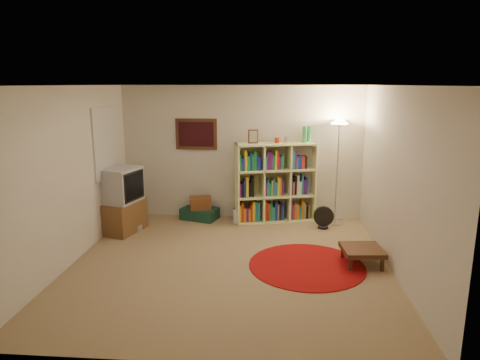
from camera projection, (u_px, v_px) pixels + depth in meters
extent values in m
cube|color=#927956|center=(230.00, 264.00, 6.12)|extent=(4.50, 4.50, 0.02)
cube|color=white|center=(229.00, 85.00, 5.57)|extent=(4.50, 4.50, 0.02)
cube|color=beige|center=(242.00, 153.00, 8.05)|extent=(4.50, 0.02, 2.50)
cube|color=beige|center=(202.00, 236.00, 3.65)|extent=(4.50, 0.02, 2.50)
cube|color=beige|center=(70.00, 176.00, 6.02)|extent=(0.02, 4.50, 2.50)
cube|color=beige|center=(398.00, 182.00, 5.68)|extent=(0.02, 4.50, 2.50)
cube|color=#3B2014|center=(196.00, 134.00, 8.00)|extent=(0.78, 0.04, 0.58)
cube|color=#3C0C12|center=(196.00, 134.00, 7.98)|extent=(0.66, 0.01, 0.46)
cube|color=white|center=(106.00, 143.00, 7.22)|extent=(0.03, 1.00, 1.20)
cube|color=beige|center=(341.00, 157.00, 7.89)|extent=(0.08, 0.01, 0.12)
cube|color=#F7FFAA|center=(275.00, 220.00, 8.07)|extent=(1.53, 0.77, 0.03)
cube|color=#F7FFAA|center=(276.00, 144.00, 7.75)|extent=(1.53, 0.77, 0.03)
cube|color=#F7FFAA|center=(237.00, 184.00, 7.79)|extent=(0.14, 0.42, 1.47)
cube|color=#F7FFAA|center=(312.00, 181.00, 8.03)|extent=(0.14, 0.42, 1.47)
cube|color=#F7FFAA|center=(273.00, 180.00, 8.10)|extent=(1.43, 0.39, 1.47)
cube|color=#F7FFAA|center=(262.00, 183.00, 7.87)|extent=(0.13, 0.39, 1.41)
cube|color=#F7FFAA|center=(288.00, 182.00, 7.95)|extent=(0.13, 0.39, 1.41)
cube|color=#F7FFAA|center=(275.00, 195.00, 7.96)|extent=(1.46, 0.74, 0.03)
cube|color=#F7FFAA|center=(275.00, 170.00, 7.85)|extent=(1.46, 0.74, 0.03)
cube|color=yellow|center=(239.00, 213.00, 7.87)|extent=(0.09, 0.17, 0.32)
cube|color=red|center=(242.00, 211.00, 7.87)|extent=(0.08, 0.17, 0.38)
cube|color=orange|center=(244.00, 214.00, 7.89)|extent=(0.08, 0.17, 0.26)
cube|color=#571A6A|center=(247.00, 214.00, 7.90)|extent=(0.08, 0.17, 0.26)
cube|color=orange|center=(249.00, 215.00, 7.91)|extent=(0.07, 0.17, 0.23)
cube|color=red|center=(251.00, 212.00, 7.91)|extent=(0.07, 0.17, 0.31)
cube|color=yellow|center=(253.00, 211.00, 7.91)|extent=(0.08, 0.17, 0.37)
cube|color=teal|center=(256.00, 211.00, 7.92)|extent=(0.08, 0.17, 0.38)
cube|color=teal|center=(258.00, 211.00, 7.93)|extent=(0.08, 0.17, 0.34)
cube|color=#571A6A|center=(239.00, 190.00, 7.78)|extent=(0.09, 0.17, 0.24)
cube|color=black|center=(242.00, 189.00, 7.78)|extent=(0.08, 0.17, 0.26)
cube|color=#1A279F|center=(244.00, 188.00, 7.78)|extent=(0.08, 0.17, 0.31)
cube|color=yellow|center=(247.00, 187.00, 7.79)|extent=(0.08, 0.17, 0.35)
cube|color=black|center=(249.00, 189.00, 7.80)|extent=(0.09, 0.17, 0.27)
cube|color=black|center=(252.00, 186.00, 7.80)|extent=(0.09, 0.17, 0.36)
cube|color=#1A843F|center=(239.00, 163.00, 7.67)|extent=(0.09, 0.17, 0.29)
cube|color=#1A279F|center=(242.00, 164.00, 7.68)|extent=(0.09, 0.18, 0.24)
cube|color=yellow|center=(245.00, 161.00, 7.68)|extent=(0.08, 0.17, 0.37)
cube|color=#1A843F|center=(248.00, 163.00, 7.69)|extent=(0.09, 0.18, 0.28)
cube|color=#1A279F|center=(250.00, 161.00, 7.70)|extent=(0.07, 0.17, 0.33)
cube|color=#1A843F|center=(252.00, 162.00, 7.70)|extent=(0.07, 0.17, 0.30)
cube|color=#1A843F|center=(254.00, 161.00, 7.71)|extent=(0.09, 0.18, 0.36)
cube|color=#1A279F|center=(257.00, 162.00, 7.72)|extent=(0.07, 0.17, 0.29)
cube|color=#1A279F|center=(259.00, 164.00, 7.73)|extent=(0.09, 0.17, 0.25)
cube|color=red|center=(265.00, 211.00, 7.95)|extent=(0.08, 0.17, 0.36)
cube|color=red|center=(268.00, 211.00, 7.96)|extent=(0.08, 0.17, 0.33)
cube|color=#1A843F|center=(270.00, 211.00, 7.97)|extent=(0.09, 0.17, 0.34)
cube|color=teal|center=(273.00, 213.00, 7.99)|extent=(0.08, 0.17, 0.25)
cube|color=#1A279F|center=(275.00, 211.00, 7.98)|extent=(0.09, 0.17, 0.34)
cube|color=#917D4F|center=(277.00, 211.00, 8.00)|extent=(0.07, 0.17, 0.30)
cube|color=black|center=(279.00, 210.00, 8.00)|extent=(0.08, 0.17, 0.34)
cube|color=#1A279F|center=(282.00, 212.00, 8.01)|extent=(0.09, 0.17, 0.29)
cube|color=#571A6A|center=(265.00, 189.00, 7.86)|extent=(0.07, 0.17, 0.25)
cube|color=teal|center=(267.00, 187.00, 7.86)|extent=(0.08, 0.17, 0.31)
cube|color=#1A843F|center=(269.00, 189.00, 7.87)|extent=(0.08, 0.17, 0.24)
cube|color=#917D4F|center=(271.00, 188.00, 7.87)|extent=(0.07, 0.17, 0.28)
cube|color=teal|center=(273.00, 187.00, 7.88)|extent=(0.07, 0.17, 0.31)
cube|color=teal|center=(275.00, 188.00, 7.89)|extent=(0.09, 0.18, 0.25)
cube|color=yellow|center=(278.00, 186.00, 7.89)|extent=(0.07, 0.17, 0.33)
cube|color=orange|center=(280.00, 186.00, 7.89)|extent=(0.07, 0.17, 0.33)
cube|color=#571A6A|center=(281.00, 188.00, 7.91)|extent=(0.07, 0.17, 0.27)
cube|color=teal|center=(265.00, 163.00, 7.75)|extent=(0.07, 0.17, 0.25)
cube|color=#571A6A|center=(268.00, 161.00, 7.75)|extent=(0.08, 0.17, 0.35)
cube|color=#571A6A|center=(270.00, 161.00, 7.76)|extent=(0.09, 0.18, 0.33)
cube|color=#1A843F|center=(273.00, 162.00, 7.77)|extent=(0.08, 0.17, 0.28)
cube|color=yellow|center=(275.00, 160.00, 7.77)|extent=(0.07, 0.17, 0.36)
cube|color=red|center=(277.00, 161.00, 7.78)|extent=(0.07, 0.17, 0.32)
cube|color=#571A6A|center=(279.00, 163.00, 7.79)|extent=(0.08, 0.17, 0.25)
cube|color=#1A843F|center=(281.00, 162.00, 7.80)|extent=(0.09, 0.17, 0.27)
cube|color=#571A6A|center=(291.00, 209.00, 8.03)|extent=(0.08, 0.17, 0.36)
cube|color=red|center=(293.00, 211.00, 8.05)|extent=(0.08, 0.17, 0.28)
cube|color=#917D4F|center=(294.00, 210.00, 8.05)|extent=(0.07, 0.17, 0.32)
cube|color=orange|center=(297.00, 211.00, 8.06)|extent=(0.09, 0.17, 0.29)
cube|color=teal|center=(299.00, 212.00, 8.07)|extent=(0.09, 0.17, 0.25)
cube|color=orange|center=(302.00, 209.00, 8.07)|extent=(0.08, 0.17, 0.35)
cube|color=#917D4F|center=(304.00, 210.00, 8.08)|extent=(0.08, 0.17, 0.29)
cube|color=black|center=(306.00, 212.00, 8.10)|extent=(0.08, 0.17, 0.23)
cube|color=#917D4F|center=(308.00, 211.00, 8.10)|extent=(0.07, 0.17, 0.27)
cube|color=#571A6A|center=(291.00, 188.00, 7.94)|extent=(0.07, 0.17, 0.24)
cube|color=#917D4F|center=(293.00, 188.00, 7.95)|extent=(0.07, 0.17, 0.24)
cube|color=black|center=(295.00, 185.00, 7.94)|extent=(0.08, 0.17, 0.34)
cube|color=white|center=(297.00, 184.00, 7.95)|extent=(0.08, 0.17, 0.36)
cube|color=white|center=(299.00, 187.00, 7.97)|extent=(0.08, 0.17, 0.24)
cube|color=teal|center=(301.00, 184.00, 7.96)|extent=(0.07, 0.17, 0.38)
cube|color=#571A6A|center=(303.00, 186.00, 7.98)|extent=(0.08, 0.17, 0.27)
cube|color=#1A279F|center=(305.00, 185.00, 7.98)|extent=(0.07, 0.17, 0.31)
cube|color=teal|center=(292.00, 159.00, 7.82)|extent=(0.09, 0.18, 0.37)
cube|color=#571A6A|center=(295.00, 160.00, 7.84)|extent=(0.07, 0.17, 0.34)
cube|color=teal|center=(296.00, 163.00, 7.85)|extent=(0.07, 0.17, 0.23)
cube|color=#1A279F|center=(298.00, 162.00, 7.85)|extent=(0.07, 0.17, 0.25)
cube|color=#1A279F|center=(300.00, 162.00, 7.86)|extent=(0.07, 0.17, 0.24)
cube|color=red|center=(302.00, 162.00, 7.87)|extent=(0.09, 0.18, 0.25)
cube|color=black|center=(305.00, 162.00, 7.88)|extent=(0.08, 0.17, 0.25)
cube|color=#3B2014|center=(253.00, 136.00, 7.67)|extent=(0.18, 0.06, 0.25)
cube|color=#9F9484|center=(253.00, 137.00, 7.65)|extent=(0.13, 0.04, 0.20)
cylinder|color=#AC240F|center=(277.00, 140.00, 7.74)|extent=(0.10, 0.10, 0.09)
cylinder|color=silver|center=(286.00, 140.00, 7.77)|extent=(0.09, 0.09, 0.12)
cylinder|color=#44B368|center=(305.00, 135.00, 7.76)|extent=(0.10, 0.10, 0.29)
cylinder|color=#44B368|center=(309.00, 134.00, 7.85)|extent=(0.10, 0.10, 0.29)
cylinder|color=silver|center=(334.00, 223.00, 7.88)|extent=(0.37, 0.37, 0.03)
cylinder|color=silver|center=(337.00, 175.00, 7.68)|extent=(0.03, 0.03, 1.77)
cone|color=silver|center=(339.00, 124.00, 7.48)|extent=(0.45, 0.45, 0.14)
cylinder|color=#FFD88C|center=(339.00, 124.00, 7.48)|extent=(0.36, 0.36, 0.02)
cylinder|color=black|center=(323.00, 227.00, 7.64)|extent=(0.19, 0.19, 0.03)
cylinder|color=black|center=(323.00, 223.00, 7.62)|extent=(0.04, 0.04, 0.15)
cylinder|color=black|center=(324.00, 216.00, 7.57)|extent=(0.36, 0.08, 0.35)
cube|color=brown|center=(122.00, 216.00, 7.43)|extent=(0.72, 0.89, 0.54)
cube|color=#B2B1B6|center=(120.00, 185.00, 7.31)|extent=(0.69, 0.76, 0.59)
cube|color=black|center=(134.00, 186.00, 7.22)|extent=(0.16, 0.54, 0.49)
cube|color=black|center=(134.00, 186.00, 7.22)|extent=(0.14, 0.48, 0.43)
cube|color=#B2B1B6|center=(134.00, 228.00, 7.52)|extent=(0.35, 0.32, 0.09)
cube|color=#153A2B|center=(200.00, 213.00, 8.14)|extent=(0.76, 0.61, 0.21)
cube|color=brown|center=(201.00, 203.00, 8.07)|extent=(0.44, 0.36, 0.22)
cube|color=black|center=(244.00, 212.00, 8.18)|extent=(0.39, 0.35, 0.23)
cylinder|color=white|center=(237.00, 217.00, 7.90)|extent=(0.13, 0.13, 0.24)
cylinder|color=maroon|center=(307.00, 265.00, 6.05)|extent=(1.64, 1.64, 0.01)
cube|color=#3B2014|center=(362.00, 250.00, 6.05)|extent=(0.60, 0.60, 0.07)
cube|color=#3B2014|center=(350.00, 264.00, 5.86)|extent=(0.05, 0.05, 0.20)
cube|color=#3B2014|center=(382.00, 264.00, 5.87)|extent=(0.05, 0.05, 0.20)
cube|color=#3B2014|center=(342.00, 252.00, 6.29)|extent=(0.05, 0.05, 0.20)
cube|color=#3B2014|center=(372.00, 252.00, 6.30)|extent=(0.05, 0.05, 0.20)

